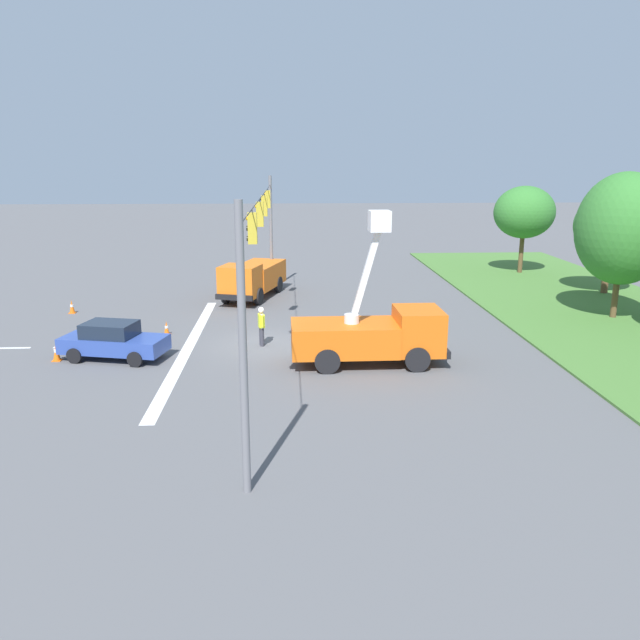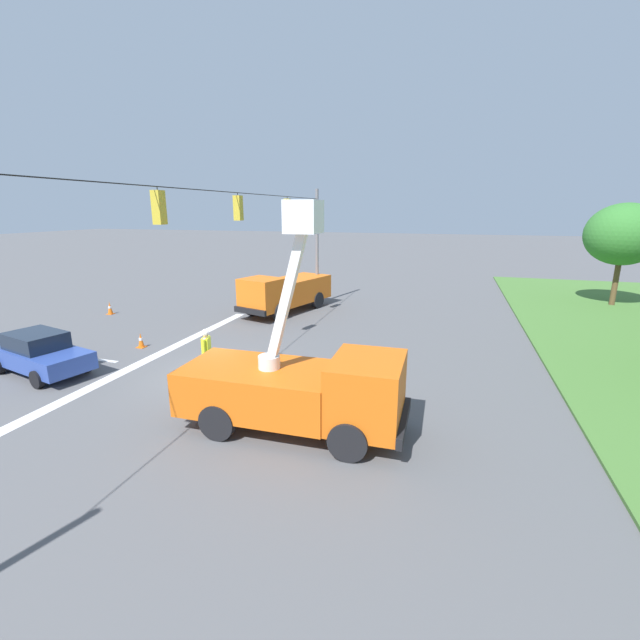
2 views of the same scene
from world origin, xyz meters
name	(u,v)px [view 1 (image 1 of 2)]	position (x,y,z in m)	size (l,w,h in m)	color
ground_plane	(265,344)	(0.00, 0.00, 0.00)	(200.00, 200.00, 0.00)	#565659
lane_markings	(156,346)	(0.00, -4.89, 0.00)	(17.60, 15.25, 0.01)	silver
signal_gantry	(263,243)	(-0.04, 0.00, 4.58)	(26.20, 0.33, 7.20)	slate
tree_far_west	(524,212)	(-17.61, 18.18, 4.48)	(4.10, 4.37, 6.38)	brown
tree_west	(611,226)	(-10.02, 20.75, 4.25)	(4.11, 4.44, 6.24)	brown
tree_centre	(623,229)	(-3.86, 18.12, 4.71)	(5.15, 4.58, 7.57)	brown
utility_truck_bucket_lift	(372,332)	(2.99, 4.45, 1.32)	(2.54, 6.24, 6.19)	orange
utility_truck_support_near	(253,278)	(-10.14, -1.09, 1.23)	(6.91, 3.99, 2.29)	orange
sedan_blue	(113,340)	(1.77, -6.25, 0.79)	(2.70, 4.59, 1.56)	#2D4799
road_worker	(261,324)	(0.16, -0.15, 1.00)	(0.64, 0.33, 1.77)	#383842
traffic_cone_foreground_left	(56,352)	(1.94, -8.56, 0.38)	(0.36, 0.36, 0.77)	orange
traffic_cone_mid_left	(72,307)	(-6.60, -10.74, 0.36)	(0.36, 0.36, 0.73)	orange
traffic_cone_mid_right	(167,328)	(-1.88, -4.76, 0.33)	(0.36, 0.36, 0.67)	orange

